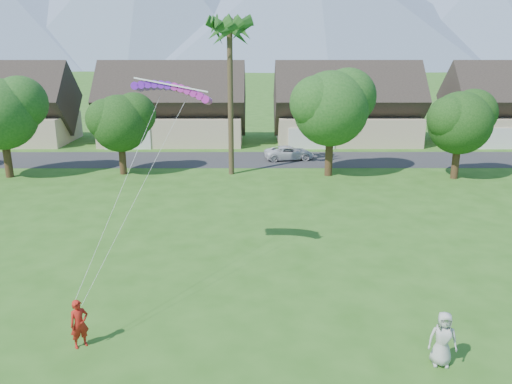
{
  "coord_description": "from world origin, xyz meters",
  "views": [
    {
      "loc": [
        -0.05,
        -11.86,
        10.16
      ],
      "look_at": [
        0.0,
        10.0,
        3.8
      ],
      "focal_mm": 35.0,
      "sensor_mm": 36.0,
      "label": 1
    }
  ],
  "objects_px": {
    "watcher": "(443,339)",
    "parafoil_kite": "(173,87)",
    "kite_flyer": "(79,324)",
    "parked_car": "(289,153)"
  },
  "relations": [
    {
      "from": "watcher",
      "to": "parafoil_kite",
      "type": "relative_size",
      "value": 0.56
    },
    {
      "from": "kite_flyer",
      "to": "watcher",
      "type": "bearing_deg",
      "value": -42.59
    },
    {
      "from": "watcher",
      "to": "parked_car",
      "type": "distance_m",
      "value": 31.65
    },
    {
      "from": "watcher",
      "to": "parked_car",
      "type": "bearing_deg",
      "value": 103.97
    },
    {
      "from": "watcher",
      "to": "parafoil_kite",
      "type": "bearing_deg",
      "value": 150.44
    },
    {
      "from": "watcher",
      "to": "parked_car",
      "type": "xyz_separation_m",
      "value": [
        -2.95,
        31.51,
        -0.31
      ]
    },
    {
      "from": "kite_flyer",
      "to": "watcher",
      "type": "relative_size",
      "value": 0.93
    },
    {
      "from": "kite_flyer",
      "to": "parked_car",
      "type": "xyz_separation_m",
      "value": [
        9.35,
        30.44,
        -0.25
      ]
    },
    {
      "from": "watcher",
      "to": "parafoil_kite",
      "type": "xyz_separation_m",
      "value": [
        -9.7,
        7.62,
        7.55
      ]
    },
    {
      "from": "kite_flyer",
      "to": "parafoil_kite",
      "type": "height_order",
      "value": "parafoil_kite"
    }
  ]
}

